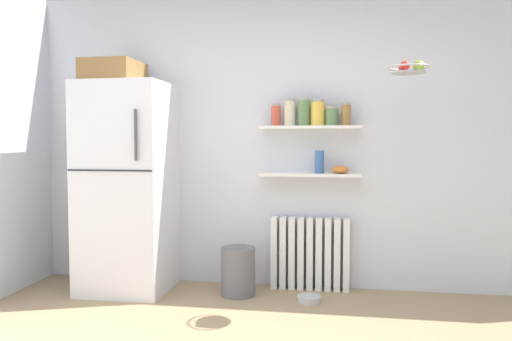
{
  "coord_description": "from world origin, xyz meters",
  "views": [
    {
      "loc": [
        0.51,
        -2.36,
        1.29
      ],
      "look_at": [
        -0.14,
        1.6,
        1.05
      ],
      "focal_mm": 34.88,
      "sensor_mm": 36.0,
      "label": 1
    }
  ],
  "objects_px": {
    "storage_jar_2": "(304,112)",
    "hanging_fruit_basket": "(409,68)",
    "storage_jar_1": "(290,113)",
    "shelf_bowl": "(340,170)",
    "pet_food_bowl": "(309,299)",
    "trash_bin": "(238,271)",
    "refrigerator": "(127,182)",
    "radiator": "(310,254)",
    "storage_jar_5": "(346,114)",
    "storage_jar_3": "(318,113)",
    "storage_jar_0": "(276,115)",
    "storage_jar_4": "(332,116)",
    "vase": "(319,162)"
  },
  "relations": [
    {
      "from": "refrigerator",
      "to": "storage_jar_4",
      "type": "relative_size",
      "value": 12.23
    },
    {
      "from": "radiator",
      "to": "pet_food_bowl",
      "type": "distance_m",
      "value": 0.46
    },
    {
      "from": "storage_jar_0",
      "to": "trash_bin",
      "type": "relative_size",
      "value": 0.47
    },
    {
      "from": "storage_jar_3",
      "to": "shelf_bowl",
      "type": "relative_size",
      "value": 1.47
    },
    {
      "from": "refrigerator",
      "to": "radiator",
      "type": "bearing_deg",
      "value": 9.32
    },
    {
      "from": "trash_bin",
      "to": "pet_food_bowl",
      "type": "distance_m",
      "value": 0.63
    },
    {
      "from": "storage_jar_5",
      "to": "storage_jar_3",
      "type": "bearing_deg",
      "value": 180.0
    },
    {
      "from": "storage_jar_2",
      "to": "hanging_fruit_basket",
      "type": "bearing_deg",
      "value": -25.54
    },
    {
      "from": "storage_jar_3",
      "to": "storage_jar_4",
      "type": "xyz_separation_m",
      "value": [
        0.12,
        0.0,
        -0.03
      ]
    },
    {
      "from": "storage_jar_1",
      "to": "vase",
      "type": "bearing_deg",
      "value": -0.0
    },
    {
      "from": "storage_jar_5",
      "to": "pet_food_bowl",
      "type": "bearing_deg",
      "value": -131.26
    },
    {
      "from": "storage_jar_3",
      "to": "storage_jar_4",
      "type": "height_order",
      "value": "storage_jar_3"
    },
    {
      "from": "storage_jar_5",
      "to": "shelf_bowl",
      "type": "bearing_deg",
      "value": 180.0
    },
    {
      "from": "storage_jar_2",
      "to": "storage_jar_4",
      "type": "bearing_deg",
      "value": 0.0
    },
    {
      "from": "vase",
      "to": "hanging_fruit_basket",
      "type": "xyz_separation_m",
      "value": [
        0.67,
        -0.39,
        0.72
      ]
    },
    {
      "from": "hanging_fruit_basket",
      "to": "storage_jar_0",
      "type": "bearing_deg",
      "value": 159.72
    },
    {
      "from": "pet_food_bowl",
      "to": "trash_bin",
      "type": "bearing_deg",
      "value": 171.63
    },
    {
      "from": "hanging_fruit_basket",
      "to": "refrigerator",
      "type": "bearing_deg",
      "value": 176.03
    },
    {
      "from": "storage_jar_0",
      "to": "hanging_fruit_basket",
      "type": "distance_m",
      "value": 1.16
    },
    {
      "from": "refrigerator",
      "to": "shelf_bowl",
      "type": "relative_size",
      "value": 13.23
    },
    {
      "from": "storage_jar_0",
      "to": "shelf_bowl",
      "type": "xyz_separation_m",
      "value": [
        0.55,
        0.0,
        -0.46
      ]
    },
    {
      "from": "storage_jar_1",
      "to": "trash_bin",
      "type": "relative_size",
      "value": 0.57
    },
    {
      "from": "refrigerator",
      "to": "hanging_fruit_basket",
      "type": "xyz_separation_m",
      "value": [
        2.31,
        -0.16,
        0.9
      ]
    },
    {
      "from": "storage_jar_5",
      "to": "refrigerator",
      "type": "bearing_deg",
      "value": -173.06
    },
    {
      "from": "storage_jar_1",
      "to": "shelf_bowl",
      "type": "distance_m",
      "value": 0.65
    },
    {
      "from": "storage_jar_4",
      "to": "vase",
      "type": "distance_m",
      "value": 0.4
    },
    {
      "from": "storage_jar_3",
      "to": "storage_jar_1",
      "type": "bearing_deg",
      "value": 180.0
    },
    {
      "from": "refrigerator",
      "to": "radiator",
      "type": "xyz_separation_m",
      "value": [
        1.56,
        0.26,
        -0.62
      ]
    },
    {
      "from": "pet_food_bowl",
      "to": "radiator",
      "type": "bearing_deg",
      "value": 92.08
    },
    {
      "from": "storage_jar_4",
      "to": "storage_jar_5",
      "type": "relative_size",
      "value": 0.83
    },
    {
      "from": "storage_jar_1",
      "to": "storage_jar_2",
      "type": "relative_size",
      "value": 0.98
    },
    {
      "from": "storage_jar_1",
      "to": "hanging_fruit_basket",
      "type": "xyz_separation_m",
      "value": [
        0.93,
        -0.39,
        0.3
      ]
    },
    {
      "from": "radiator",
      "to": "storage_jar_5",
      "type": "bearing_deg",
      "value": -5.78
    },
    {
      "from": "trash_bin",
      "to": "pet_food_bowl",
      "type": "bearing_deg",
      "value": -8.37
    },
    {
      "from": "storage_jar_5",
      "to": "hanging_fruit_basket",
      "type": "relative_size",
      "value": 0.64
    },
    {
      "from": "storage_jar_4",
      "to": "pet_food_bowl",
      "type": "distance_m",
      "value": 1.51
    },
    {
      "from": "refrigerator",
      "to": "hanging_fruit_basket",
      "type": "relative_size",
      "value": 6.42
    },
    {
      "from": "storage_jar_0",
      "to": "storage_jar_1",
      "type": "height_order",
      "value": "storage_jar_1"
    },
    {
      "from": "pet_food_bowl",
      "to": "storage_jar_0",
      "type": "bearing_deg",
      "value": 133.74
    },
    {
      "from": "storage_jar_2",
      "to": "pet_food_bowl",
      "type": "xyz_separation_m",
      "value": [
        0.07,
        -0.32,
        -1.51
      ]
    },
    {
      "from": "storage_jar_0",
      "to": "shelf_bowl",
      "type": "height_order",
      "value": "storage_jar_0"
    },
    {
      "from": "storage_jar_1",
      "to": "shelf_bowl",
      "type": "relative_size",
      "value": 1.54
    },
    {
      "from": "vase",
      "to": "storage_jar_5",
      "type": "bearing_deg",
      "value": 0.0
    },
    {
      "from": "storage_jar_2",
      "to": "pet_food_bowl",
      "type": "distance_m",
      "value": 1.54
    },
    {
      "from": "refrigerator",
      "to": "storage_jar_4",
      "type": "xyz_separation_m",
      "value": [
        1.74,
        0.23,
        0.56
      ]
    },
    {
      "from": "shelf_bowl",
      "to": "hanging_fruit_basket",
      "type": "relative_size",
      "value": 0.49
    },
    {
      "from": "radiator",
      "to": "vase",
      "type": "relative_size",
      "value": 3.46
    },
    {
      "from": "shelf_bowl",
      "to": "trash_bin",
      "type": "height_order",
      "value": "shelf_bowl"
    },
    {
      "from": "storage_jar_1",
      "to": "storage_jar_3",
      "type": "bearing_deg",
      "value": -0.0
    },
    {
      "from": "radiator",
      "to": "storage_jar_1",
      "type": "relative_size",
      "value": 2.95
    }
  ]
}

